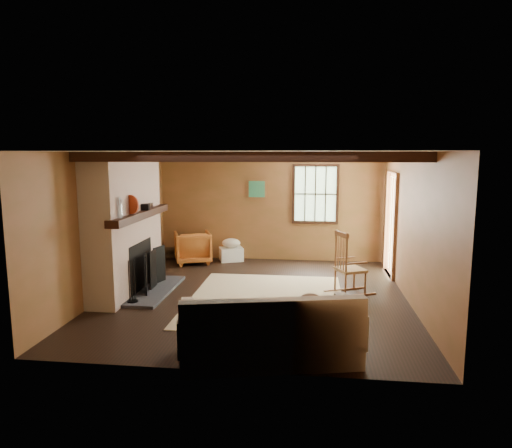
# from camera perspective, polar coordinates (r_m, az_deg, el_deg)

# --- Properties ---
(ground) EXTENTS (5.50, 5.50, 0.00)m
(ground) POSITION_cam_1_polar(r_m,az_deg,el_deg) (7.81, -0.06, -8.93)
(ground) COLOR black
(ground) RESTS_ON ground
(room_envelope) EXTENTS (5.02, 5.52, 2.44)m
(room_envelope) POSITION_cam_1_polar(r_m,az_deg,el_deg) (7.71, 1.80, 3.25)
(room_envelope) COLOR brown
(room_envelope) RESTS_ON ground
(fireplace) EXTENTS (1.02, 2.30, 2.40)m
(fireplace) POSITION_cam_1_polar(r_m,az_deg,el_deg) (8.12, -15.85, -0.58)
(fireplace) COLOR brown
(fireplace) RESTS_ON ground
(rug) EXTENTS (2.50, 3.00, 0.01)m
(rug) POSITION_cam_1_polar(r_m,az_deg,el_deg) (7.60, 1.27, -9.41)
(rug) COLOR tan
(rug) RESTS_ON ground
(rocking_chair) EXTENTS (0.89, 0.70, 1.09)m
(rocking_chair) POSITION_cam_1_polar(r_m,az_deg,el_deg) (7.96, 11.46, -5.34)
(rocking_chair) COLOR tan
(rocking_chair) RESTS_ON ground
(sofa) EXTENTS (2.21, 1.34, 0.83)m
(sofa) POSITION_cam_1_polar(r_m,az_deg,el_deg) (5.41, 1.83, -13.73)
(sofa) COLOR beige
(sofa) RESTS_ON ground
(firewood_pile) EXTENTS (0.73, 0.13, 0.27)m
(firewood_pile) POSITION_cam_1_polar(r_m,az_deg,el_deg) (10.57, -9.62, -3.64)
(firewood_pile) COLOR #513B22
(firewood_pile) RESTS_ON ground
(laundry_basket) EXTENTS (0.60, 0.53, 0.30)m
(laundry_basket) POSITION_cam_1_polar(r_m,az_deg,el_deg) (10.27, -3.11, -3.78)
(laundry_basket) COLOR white
(laundry_basket) RESTS_ON ground
(basket_pillow) EXTENTS (0.50, 0.45, 0.21)m
(basket_pillow) POSITION_cam_1_polar(r_m,az_deg,el_deg) (10.22, -3.13, -2.39)
(basket_pillow) COLOR beige
(basket_pillow) RESTS_ON laundry_basket
(armchair) EXTENTS (0.97, 0.99, 0.70)m
(armchair) POSITION_cam_1_polar(r_m,az_deg,el_deg) (10.10, -7.92, -2.90)
(armchair) COLOR #BF6026
(armchair) RESTS_ON ground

